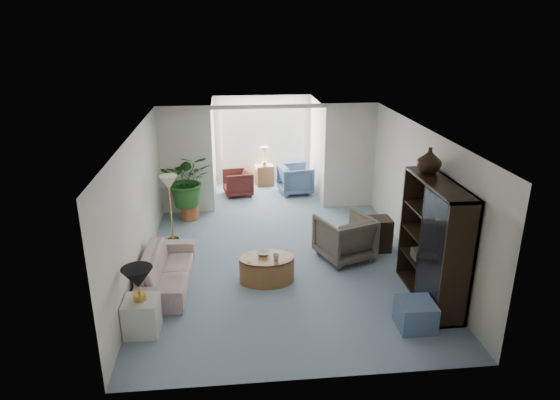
{
  "coord_description": "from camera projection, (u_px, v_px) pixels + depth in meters",
  "views": [
    {
      "loc": [
        -0.9,
        -7.99,
        4.23
      ],
      "look_at": [
        0.0,
        0.6,
        1.1
      ],
      "focal_mm": 31.63,
      "sensor_mm": 36.0,
      "label": 1
    }
  ],
  "objects": [
    {
      "name": "coffee_bowl",
      "position": [
        263.0,
        253.0,
        8.48
      ],
      "size": [
        0.24,
        0.24,
        0.05
      ],
      "primitive_type": "imported",
      "rotation": [
        0.0,
        0.0,
        -0.12
      ],
      "color": "silver",
      "rests_on": "coffee_table"
    },
    {
      "name": "window_pane",
      "position": [
        263.0,
        133.0,
        13.37
      ],
      "size": [
        2.2,
        0.02,
        1.5
      ],
      "primitive_type": "cube",
      "color": "white"
    },
    {
      "name": "floor_lamp",
      "position": [
        169.0,
        182.0,
        9.7
      ],
      "size": [
        0.36,
        0.36,
        0.28
      ],
      "primitive_type": "cone",
      "color": "beige",
      "rests_on": "ground"
    },
    {
      "name": "sunroom_table",
      "position": [
        265.0,
        175.0,
        13.46
      ],
      "size": [
        0.51,
        0.42,
        0.56
      ],
      "primitive_type": "cube",
      "rotation": [
        0.0,
        0.0,
        0.14
      ],
      "color": "brown",
      "rests_on": "ground"
    },
    {
      "name": "entertainment_cabinet",
      "position": [
        434.0,
        242.0,
        7.71
      ],
      "size": [
        0.47,
        1.77,
        1.97
      ],
      "primitive_type": "cube",
      "color": "black",
      "rests_on": "ground"
    },
    {
      "name": "sunroom_chair_blue",
      "position": [
        295.0,
        179.0,
        12.81
      ],
      "size": [
        0.93,
        0.91,
        0.75
      ],
      "primitive_type": "imported",
      "rotation": [
        0.0,
        0.0,
        1.71
      ],
      "color": "slate",
      "rests_on": "ground"
    },
    {
      "name": "floor",
      "position": [
        283.0,
        268.0,
        9.0
      ],
      "size": [
        6.0,
        6.0,
        0.0
      ],
      "primitive_type": "plane",
      "color": "#8BA2B8",
      "rests_on": "ground"
    },
    {
      "name": "sunroom_floor",
      "position": [
        266.0,
        194.0,
        12.84
      ],
      "size": [
        2.6,
        2.6,
        0.0
      ],
      "primitive_type": "plane",
      "color": "#8BA2B8",
      "rests_on": "ground"
    },
    {
      "name": "coffee_table",
      "position": [
        267.0,
        269.0,
        8.48
      ],
      "size": [
        1.06,
        1.06,
        0.45
      ],
      "primitive_type": "cylinder",
      "rotation": [
        0.0,
        0.0,
        -0.12
      ],
      "color": "brown",
      "rests_on": "ground"
    },
    {
      "name": "sofa",
      "position": [
        166.0,
        269.0,
        8.33
      ],
      "size": [
        0.84,
        2.0,
        0.58
      ],
      "primitive_type": "imported",
      "rotation": [
        0.0,
        0.0,
        1.53
      ],
      "color": "beige",
      "rests_on": "ground"
    },
    {
      "name": "plant_pot",
      "position": [
        190.0,
        212.0,
        11.18
      ],
      "size": [
        0.4,
        0.4,
        0.32
      ],
      "primitive_type": "cylinder",
      "color": "#A85430",
      "rests_on": "ground"
    },
    {
      "name": "framed_picture",
      "position": [
        425.0,
        176.0,
        8.57
      ],
      "size": [
        0.04,
        0.5,
        0.4
      ],
      "primitive_type": "cube",
      "color": "beige"
    },
    {
      "name": "house_plant",
      "position": [
        188.0,
        180.0,
        10.92
      ],
      "size": [
        1.1,
        0.95,
        1.22
      ],
      "primitive_type": "imported",
      "color": "#255B1F",
      "rests_on": "plant_pot"
    },
    {
      "name": "end_table",
      "position": [
        142.0,
        316.0,
        7.05
      ],
      "size": [
        0.5,
        0.5,
        0.53
      ],
      "primitive_type": "cube",
      "rotation": [
        0.0,
        0.0,
        -0.04
      ],
      "color": "silver",
      "rests_on": "ground"
    },
    {
      "name": "ottoman",
      "position": [
        415.0,
        315.0,
        7.19
      ],
      "size": [
        0.53,
        0.53,
        0.42
      ],
      "primitive_type": "cube",
      "rotation": [
        0.0,
        0.0,
        -0.02
      ],
      "color": "slate",
      "rests_on": "ground"
    },
    {
      "name": "side_table_dark",
      "position": [
        376.0,
        234.0,
        9.62
      ],
      "size": [
        0.55,
        0.44,
        0.66
      ],
      "primitive_type": "cube",
      "rotation": [
        0.0,
        0.0,
        0.01
      ],
      "color": "black",
      "rests_on": "ground"
    },
    {
      "name": "back_pier_right",
      "position": [
        350.0,
        157.0,
        11.57
      ],
      "size": [
        1.2,
        0.12,
        2.5
      ],
      "primitive_type": "cube",
      "color": "silver",
      "rests_on": "ground"
    },
    {
      "name": "window_blinds",
      "position": [
        263.0,
        133.0,
        13.34
      ],
      "size": [
        2.2,
        0.02,
        1.5
      ],
      "primitive_type": "cube",
      "color": "white"
    },
    {
      "name": "sunroom_chair_maroon",
      "position": [
        238.0,
        183.0,
        12.67
      ],
      "size": [
        0.81,
        0.79,
        0.65
      ],
      "primitive_type": "imported",
      "rotation": [
        0.0,
        0.0,
        -1.43
      ],
      "color": "#59231E",
      "rests_on": "ground"
    },
    {
      "name": "back_header",
      "position": [
        269.0,
        107.0,
        10.97
      ],
      "size": [
        2.6,
        0.12,
        0.1
      ],
      "primitive_type": "cube",
      "color": "silver",
      "rests_on": "back_pier_left"
    },
    {
      "name": "wingback_chair",
      "position": [
        345.0,
        237.0,
        9.24
      ],
      "size": [
        1.18,
        1.19,
        0.85
      ],
      "primitive_type": "imported",
      "rotation": [
        0.0,
        0.0,
        3.5
      ],
      "color": "#62584D",
      "rests_on": "ground"
    },
    {
      "name": "cabinet_urn",
      "position": [
        429.0,
        160.0,
        7.78
      ],
      "size": [
        0.39,
        0.39,
        0.41
      ],
      "primitive_type": "imported",
      "color": "black",
      "rests_on": "entertainment_cabinet"
    },
    {
      "name": "table_lamp",
      "position": [
        138.0,
        278.0,
        6.84
      ],
      "size": [
        0.44,
        0.44,
        0.3
      ],
      "primitive_type": "cone",
      "color": "black",
      "rests_on": "end_table"
    },
    {
      "name": "back_pier_left",
      "position": [
        186.0,
        161.0,
        11.2
      ],
      "size": [
        1.2,
        0.12,
        2.5
      ],
      "primitive_type": "cube",
      "color": "silver",
      "rests_on": "ground"
    },
    {
      "name": "coffee_cup",
      "position": [
        276.0,
        257.0,
        8.3
      ],
      "size": [
        0.12,
        0.12,
        0.1
      ],
      "primitive_type": "imported",
      "rotation": [
        0.0,
        0.0,
        -0.12
      ],
      "color": "beige",
      "rests_on": "coffee_table"
    },
    {
      "name": "shelf_clutter",
      "position": [
        436.0,
        249.0,
        7.5
      ],
      "size": [
        0.3,
        0.99,
        1.06
      ],
      "color": "#3A3836",
      "rests_on": "entertainment_cabinet"
    }
  ]
}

